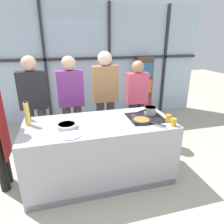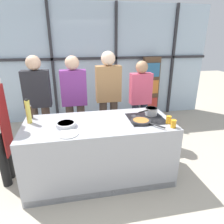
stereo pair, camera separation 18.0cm
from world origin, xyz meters
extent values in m
plane|color=#BCB29E|center=(0.00, 0.00, 0.00)|extent=(18.00, 18.00, 0.00)
cube|color=silver|center=(0.00, 2.50, 1.40)|extent=(6.40, 0.04, 2.80)
cube|color=#2D2D33|center=(0.00, 2.45, 1.54)|extent=(6.40, 0.06, 0.06)
cube|color=#2D2D33|center=(-0.77, 2.45, 1.40)|extent=(0.06, 0.06, 2.80)
cube|color=#2D2D33|center=(0.77, 2.45, 1.40)|extent=(0.06, 0.06, 2.80)
cube|color=#2D2D33|center=(2.30, 2.45, 1.40)|extent=(0.06, 0.06, 2.80)
cube|color=brown|center=(1.67, 2.32, 0.78)|extent=(0.43, 0.16, 1.56)
cube|color=red|center=(1.67, 2.22, 0.34)|extent=(0.36, 0.03, 0.34)
cube|color=orange|center=(1.67, 2.22, 0.81)|extent=(0.36, 0.03, 0.34)
cube|color=teal|center=(1.67, 2.22, 1.25)|extent=(0.36, 0.03, 0.34)
cube|color=#A8AAB2|center=(0.00, 0.00, 0.45)|extent=(2.08, 0.93, 0.90)
cube|color=black|center=(0.70, 0.00, 0.90)|extent=(0.52, 0.52, 0.01)
cube|color=black|center=(0.00, -0.45, 0.05)|extent=(2.04, 0.03, 0.10)
cylinder|color=#38383D|center=(0.58, -0.12, 0.90)|extent=(0.13, 0.13, 0.01)
cylinder|color=#38383D|center=(0.83, -0.12, 0.90)|extent=(0.13, 0.13, 0.01)
cylinder|color=#38383D|center=(0.58, 0.12, 0.90)|extent=(0.13, 0.13, 0.01)
cylinder|color=#38383D|center=(0.83, 0.12, 0.90)|extent=(0.13, 0.13, 0.01)
cylinder|color=black|center=(-1.35, 0.23, 0.44)|extent=(0.12, 0.12, 0.88)
cylinder|color=black|center=(-1.35, 0.06, 0.44)|extent=(0.12, 0.12, 0.88)
cube|color=maroon|center=(-1.25, 0.14, 0.96)|extent=(0.02, 0.33, 0.96)
cylinder|color=#47382D|center=(-0.84, 0.97, 0.44)|extent=(0.14, 0.14, 0.88)
cylinder|color=#47382D|center=(-1.04, 0.97, 0.44)|extent=(0.14, 0.14, 0.88)
cube|color=#232328|center=(-0.94, 0.97, 1.19)|extent=(0.45, 0.20, 0.63)
sphere|color=#D8AD8C|center=(-0.94, 0.97, 1.63)|extent=(0.25, 0.25, 0.25)
cylinder|color=#47382D|center=(-0.21, 0.97, 0.43)|extent=(0.14, 0.14, 0.87)
cylinder|color=#47382D|center=(-0.41, 0.97, 0.43)|extent=(0.14, 0.14, 0.87)
cube|color=#7A3384|center=(-0.31, 0.97, 1.18)|extent=(0.45, 0.20, 0.63)
sphere|color=#D8AD8C|center=(-0.31, 0.97, 1.61)|extent=(0.24, 0.24, 0.24)
cylinder|color=#47382D|center=(0.41, 0.97, 0.45)|extent=(0.15, 0.15, 0.90)
cylinder|color=#47382D|center=(0.21, 0.97, 0.45)|extent=(0.15, 0.15, 0.90)
cube|color=#A37547|center=(0.31, 0.97, 1.23)|extent=(0.45, 0.20, 0.65)
sphere|color=beige|center=(0.31, 0.97, 1.68)|extent=(0.25, 0.25, 0.25)
cylinder|color=#232838|center=(1.03, 0.97, 0.41)|extent=(0.13, 0.13, 0.81)
cylinder|color=#232838|center=(0.85, 0.97, 0.41)|extent=(0.13, 0.13, 0.81)
cube|color=#DB4C6B|center=(0.94, 0.97, 1.11)|extent=(0.41, 0.18, 0.59)
sphere|color=tan|center=(0.94, 0.97, 1.51)|extent=(0.23, 0.23, 0.23)
cylinder|color=#232326|center=(0.58, -0.12, 0.92)|extent=(0.28, 0.28, 0.04)
cylinder|color=#B26B2D|center=(0.58, -0.12, 0.94)|extent=(0.22, 0.22, 0.01)
cylinder|color=#232326|center=(0.73, -0.32, 0.93)|extent=(0.16, 0.19, 0.02)
cylinder|color=silver|center=(0.83, 0.12, 0.96)|extent=(0.18, 0.18, 0.11)
cylinder|color=silver|center=(0.83, 0.12, 1.01)|extent=(0.19, 0.19, 0.01)
cylinder|color=black|center=(0.67, 0.06, 1.00)|extent=(0.16, 0.08, 0.02)
cylinder|color=white|center=(-0.42, -0.30, 0.91)|extent=(0.26, 0.26, 0.01)
cylinder|color=silver|center=(-0.45, -0.06, 0.93)|extent=(0.27, 0.27, 0.06)
cylinder|color=#4C4C51|center=(-0.45, -0.06, 0.95)|extent=(0.22, 0.22, 0.01)
cylinder|color=#E0CC4C|center=(-0.94, 0.16, 1.06)|extent=(0.07, 0.07, 0.32)
cylinder|color=black|center=(-0.94, 0.16, 1.24)|extent=(0.04, 0.04, 0.02)
cylinder|color=#332319|center=(-0.95, 0.34, 0.99)|extent=(0.05, 0.05, 0.17)
sphere|color=#B2B2B7|center=(-0.95, 0.34, 1.09)|extent=(0.03, 0.03, 0.03)
cylinder|color=orange|center=(0.94, -0.36, 0.96)|extent=(0.07, 0.07, 0.11)
cylinder|color=orange|center=(0.94, -0.22, 0.96)|extent=(0.07, 0.07, 0.11)
camera|label=1|loc=(-0.48, -2.52, 2.02)|focal=32.00mm
camera|label=2|loc=(-0.31, -2.56, 2.02)|focal=32.00mm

